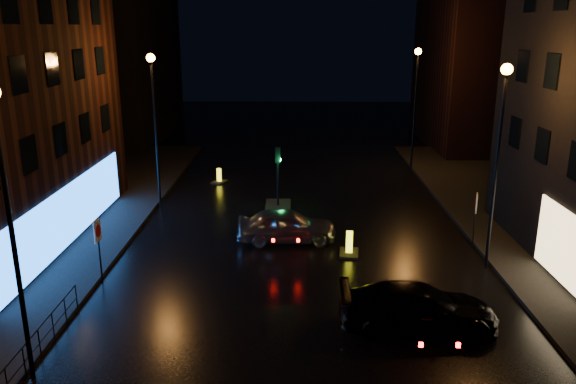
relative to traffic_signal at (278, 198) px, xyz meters
The scene contains 15 objects.
ground 14.06m from the traffic_signal, 85.10° to the right, with size 120.00×120.00×0.00m, color black.
building_far_left 26.50m from the traffic_signal, 125.18° to the left, with size 8.00×16.00×14.00m, color black.
building_far_right 24.83m from the traffic_signal, 48.01° to the left, with size 8.00×14.00×12.00m, color black.
street_lamp_lnear 18.03m from the traffic_signal, 112.42° to the right, with size 0.44×0.44×8.37m.
street_lamp_lfar 8.32m from the traffic_signal, behind, with size 0.44×0.44×8.37m.
street_lamp_rnear 13.06m from the traffic_signal, 41.63° to the right, with size 0.44×0.44×8.37m.
street_lamp_rfar 13.06m from the traffic_signal, 41.63° to the left, with size 0.44×0.44×8.37m.
traffic_signal is the anchor object (origin of this frame).
guard_railing 16.47m from the traffic_signal, 114.39° to the right, with size 0.05×6.04×1.00m.
silver_hatchback 5.24m from the traffic_signal, 83.93° to the right, with size 1.85×4.59×1.57m, color #A3A5AB.
dark_sedan 14.04m from the traffic_signal, 68.98° to the right, with size 2.13×5.23×1.52m, color black.
bollard_near 7.55m from the traffic_signal, 63.64° to the right, with size 0.96×1.32×1.08m.
bollard_far 6.48m from the traffic_signal, 127.73° to the left, with size 1.06×1.26×0.94m.
road_sign_left 11.83m from the traffic_signal, 124.77° to the right, with size 0.09×0.62×2.56m.
road_sign_right 10.88m from the traffic_signal, 32.52° to the right, with size 0.23×0.60×2.53m.
Camera 1 is at (-0.29, -15.90, 9.71)m, focal length 35.00 mm.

